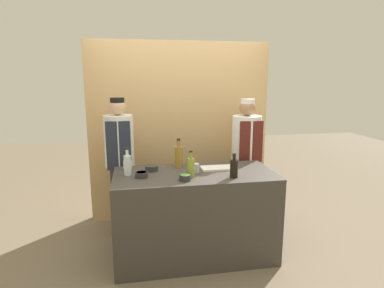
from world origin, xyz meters
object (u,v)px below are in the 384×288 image
bottle_clear (128,164)px  sauce_bowl_white (142,174)px  sauce_bowl_green (185,177)px  chef_right (246,158)px  chef_left (120,162)px  sauce_bowl_orange (152,168)px  bottle_vinegar (179,156)px  bottle_soy (234,168)px  cup_steel (196,168)px  cutting_board (218,168)px  cup_cream (128,165)px  bottle_oil (191,167)px

bottle_clear → sauce_bowl_white: bearing=-36.8°
sauce_bowl_green → chef_right: bearing=43.5°
chef_left → sauce_bowl_orange: bearing=-54.3°
sauce_bowl_green → bottle_vinegar: bearing=89.2°
bottle_soy → cup_steel: size_ratio=2.60×
cutting_board → cup_steel: size_ratio=3.89×
bottle_vinegar → cup_cream: bottle_vinegar is taller
sauce_bowl_white → chef_right: size_ratio=0.08×
cutting_board → bottle_oil: 0.44m
bottle_soy → bottle_clear: bottle_clear is taller
sauce_bowl_orange → cutting_board: size_ratio=0.36×
cutting_board → bottle_vinegar: 0.46m
cup_steel → chef_right: size_ratio=0.06×
bottle_vinegar → cup_cream: size_ratio=3.51×
bottle_clear → chef_left: bearing=99.9°
sauce_bowl_white → cup_steel: bearing=6.7°
bottle_soy → cup_steel: bottle_soy is taller
sauce_bowl_white → sauce_bowl_orange: (0.11, 0.21, 0.00)m
cup_cream → chef_left: size_ratio=0.05×
chef_right → bottle_oil: bearing=-137.3°
bottle_oil → chef_left: bearing=132.6°
bottle_clear → chef_right: chef_right is taller
sauce_bowl_green → chef_left: 1.11m
bottle_soy → chef_right: bearing=63.5°
bottle_oil → cup_steel: bottle_oil is taller
sauce_bowl_green → cutting_board: bearing=38.9°
chef_left → sauce_bowl_green: bearing=-53.5°
sauce_bowl_orange → cup_steel: 0.48m
cutting_board → cup_steel: (-0.27, -0.09, 0.04)m
sauce_bowl_green → cutting_board: (0.42, 0.34, -0.02)m
bottle_soy → cutting_board: bearing=103.2°
cup_steel → bottle_oil: bearing=-117.9°
sauce_bowl_white → chef_right: 1.53m
cutting_board → bottle_clear: (-0.98, -0.06, 0.10)m
bottle_oil → chef_right: bearing=42.7°
sauce_bowl_orange → cup_steel: cup_steel is taller
bottle_soy → chef_left: bearing=142.9°
sauce_bowl_white → cup_cream: bearing=113.6°
cutting_board → bottle_clear: 0.98m
sauce_bowl_orange → sauce_bowl_white: bearing=-117.6°
sauce_bowl_green → bottle_oil: 0.14m
bottle_vinegar → chef_right: 1.02m
cutting_board → bottle_soy: size_ratio=1.50×
cutting_board → chef_left: (-1.08, 0.55, -0.03)m
cutting_board → chef_right: 0.75m
cup_steel → sauce_bowl_orange: bearing=162.1°
chef_right → cup_cream: bearing=-165.8°
sauce_bowl_orange → bottle_soy: (0.80, -0.38, 0.07)m
sauce_bowl_white → bottle_oil: (0.49, -0.09, 0.08)m
cutting_board → cup_cream: (-0.98, 0.17, 0.03)m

